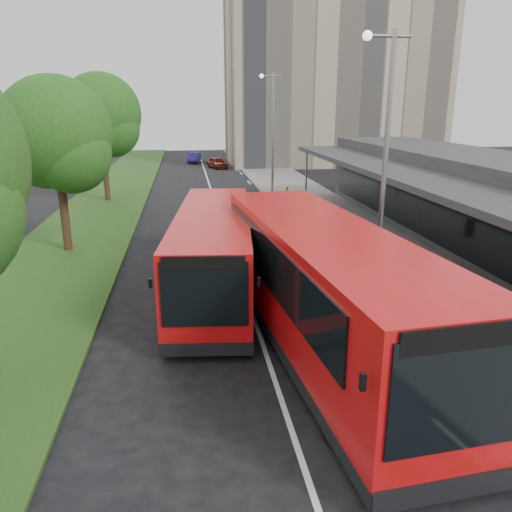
{
  "coord_description": "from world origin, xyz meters",
  "views": [
    {
      "loc": [
        -1.84,
        -12.67,
        6.05
      ],
      "look_at": [
        0.26,
        2.26,
        1.5
      ],
      "focal_mm": 35.0,
      "sensor_mm": 36.0,
      "label": 1
    }
  ],
  "objects_px": {
    "bus_main": "(324,289)",
    "bollard": "(287,193)",
    "lamp_post_near": "(383,152)",
    "lamp_post_far": "(272,126)",
    "bus_second": "(214,252)",
    "car_near": "(217,163)",
    "tree_mid": "(56,140)",
    "tree_far": "(101,119)",
    "litter_bin": "(350,232)",
    "car_far": "(194,158)"
  },
  "relations": [
    {
      "from": "tree_mid",
      "to": "bus_main",
      "type": "distance_m",
      "value": 13.73
    },
    {
      "from": "bus_main",
      "to": "car_near",
      "type": "height_order",
      "value": "bus_main"
    },
    {
      "from": "bus_main",
      "to": "tree_mid",
      "type": "bearing_deg",
      "value": 124.2
    },
    {
      "from": "bus_second",
      "to": "car_near",
      "type": "height_order",
      "value": "bus_second"
    },
    {
      "from": "bus_main",
      "to": "car_near",
      "type": "xyz_separation_m",
      "value": [
        -0.13,
        39.57,
        -1.09
      ]
    },
    {
      "from": "tree_far",
      "to": "litter_bin",
      "type": "bearing_deg",
      "value": -44.72
    },
    {
      "from": "litter_bin",
      "to": "car_far",
      "type": "xyz_separation_m",
      "value": [
        -6.34,
        35.06,
        0.01
      ]
    },
    {
      "from": "litter_bin",
      "to": "car_far",
      "type": "height_order",
      "value": "car_far"
    },
    {
      "from": "lamp_post_far",
      "to": "bus_second",
      "type": "xyz_separation_m",
      "value": [
        -5.14,
        -18.85,
        -3.3
      ]
    },
    {
      "from": "car_near",
      "to": "car_far",
      "type": "height_order",
      "value": "car_near"
    },
    {
      "from": "tree_far",
      "to": "bus_main",
      "type": "relative_size",
      "value": 0.71
    },
    {
      "from": "tree_far",
      "to": "car_near",
      "type": "distance_m",
      "value": 19.72
    },
    {
      "from": "lamp_post_far",
      "to": "bollard",
      "type": "height_order",
      "value": "lamp_post_far"
    },
    {
      "from": "car_near",
      "to": "car_far",
      "type": "distance_m",
      "value": 5.85
    },
    {
      "from": "bollard",
      "to": "lamp_post_near",
      "type": "bearing_deg",
      "value": -91.85
    },
    {
      "from": "litter_bin",
      "to": "lamp_post_near",
      "type": "bearing_deg",
      "value": -101.84
    },
    {
      "from": "litter_bin",
      "to": "bollard",
      "type": "bearing_deg",
      "value": 94.62
    },
    {
      "from": "bus_main",
      "to": "bollard",
      "type": "height_order",
      "value": "bus_main"
    },
    {
      "from": "tree_mid",
      "to": "car_near",
      "type": "xyz_separation_m",
      "value": [
        8.37,
        29.23,
        -4.15
      ]
    },
    {
      "from": "litter_bin",
      "to": "bus_main",
      "type": "bearing_deg",
      "value": -112.01
    },
    {
      "from": "lamp_post_near",
      "to": "bollard",
      "type": "bearing_deg",
      "value": 88.15
    },
    {
      "from": "litter_bin",
      "to": "bollard",
      "type": "relative_size",
      "value": 0.89
    },
    {
      "from": "tree_far",
      "to": "car_near",
      "type": "xyz_separation_m",
      "value": [
        8.37,
        17.23,
        -4.69
      ]
    },
    {
      "from": "lamp_post_far",
      "to": "bus_second",
      "type": "relative_size",
      "value": 0.8
    },
    {
      "from": "lamp_post_near",
      "to": "bollard",
      "type": "xyz_separation_m",
      "value": [
        0.55,
        17.08,
        -4.13
      ]
    },
    {
      "from": "tree_far",
      "to": "bus_main",
      "type": "distance_m",
      "value": 24.17
    },
    {
      "from": "bollard",
      "to": "car_far",
      "type": "xyz_separation_m",
      "value": [
        -5.49,
        24.64,
        -0.03
      ]
    },
    {
      "from": "bus_second",
      "to": "car_far",
      "type": "relative_size",
      "value": 2.98
    },
    {
      "from": "bus_main",
      "to": "bollard",
      "type": "xyz_separation_m",
      "value": [
        3.17,
        20.36,
        -1.06
      ]
    },
    {
      "from": "bus_second",
      "to": "car_far",
      "type": "distance_m",
      "value": 40.57
    },
    {
      "from": "car_near",
      "to": "lamp_post_near",
      "type": "bearing_deg",
      "value": -102.91
    },
    {
      "from": "tree_far",
      "to": "lamp_post_far",
      "type": "xyz_separation_m",
      "value": [
        11.13,
        0.95,
        -0.52
      ]
    },
    {
      "from": "lamp_post_far",
      "to": "litter_bin",
      "type": "xyz_separation_m",
      "value": [
        1.39,
        -13.35,
        -4.18
      ]
    },
    {
      "from": "car_far",
      "to": "car_near",
      "type": "bearing_deg",
      "value": -59.81
    },
    {
      "from": "lamp_post_near",
      "to": "lamp_post_far",
      "type": "height_order",
      "value": "same"
    },
    {
      "from": "lamp_post_far",
      "to": "car_far",
      "type": "relative_size",
      "value": 2.4
    },
    {
      "from": "lamp_post_near",
      "to": "car_far",
      "type": "distance_m",
      "value": 42.21
    },
    {
      "from": "lamp_post_far",
      "to": "lamp_post_near",
      "type": "bearing_deg",
      "value": -90.0
    },
    {
      "from": "bus_main",
      "to": "bus_second",
      "type": "height_order",
      "value": "bus_main"
    },
    {
      "from": "tree_far",
      "to": "tree_mid",
      "type": "bearing_deg",
      "value": -90.0
    },
    {
      "from": "tree_mid",
      "to": "bus_second",
      "type": "distance_m",
      "value": 9.03
    },
    {
      "from": "bus_main",
      "to": "bus_second",
      "type": "relative_size",
      "value": 1.16
    },
    {
      "from": "lamp_post_near",
      "to": "car_near",
      "type": "distance_m",
      "value": 36.63
    },
    {
      "from": "lamp_post_far",
      "to": "bus_second",
      "type": "distance_m",
      "value": 19.81
    },
    {
      "from": "lamp_post_near",
      "to": "lamp_post_far",
      "type": "xyz_separation_m",
      "value": [
        0.0,
        20.0,
        0.0
      ]
    },
    {
      "from": "lamp_post_far",
      "to": "litter_bin",
      "type": "relative_size",
      "value": 10.35
    },
    {
      "from": "bus_main",
      "to": "car_far",
      "type": "relative_size",
      "value": 3.45
    },
    {
      "from": "tree_mid",
      "to": "bollard",
      "type": "bearing_deg",
      "value": 40.63
    },
    {
      "from": "tree_mid",
      "to": "bus_main",
      "type": "bearing_deg",
      "value": -50.54
    },
    {
      "from": "lamp_post_near",
      "to": "car_far",
      "type": "relative_size",
      "value": 2.4
    }
  ]
}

